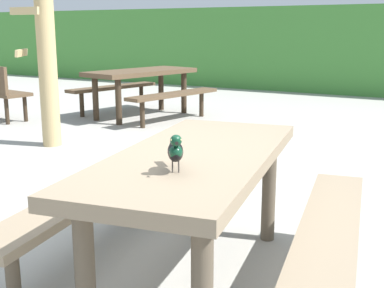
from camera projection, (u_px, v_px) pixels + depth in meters
name	position (u px, v px, depth m)	size (l,w,h in m)	color
ground_plane	(179.00, 261.00, 3.06)	(60.00, 60.00, 0.00)	#A3A099
picnic_table_foreground	(196.00, 185.00, 2.70)	(1.96, 1.99, 0.74)	#84725B
bird_grackle	(176.00, 150.00, 2.25)	(0.18, 0.25, 0.18)	black
picnic_table_mid_left	(141.00, 82.00, 7.96)	(2.00, 2.02, 0.74)	brown
stalk_post_left_side	(47.00, 67.00, 5.88)	(0.59, 0.46, 1.85)	tan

